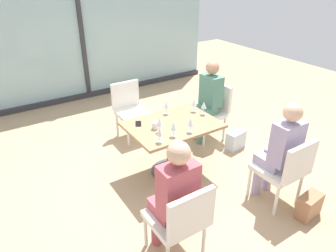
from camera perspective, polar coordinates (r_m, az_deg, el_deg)
ground_plane at (r=4.25m, az=0.74°, el=-8.32°), size 12.00×12.00×0.00m
window_wall_backdrop at (r=6.48m, az=-15.57°, el=15.28°), size 5.71×0.10×2.70m
dining_table_main at (r=3.96m, az=0.78°, el=-2.19°), size 1.12×0.82×0.73m
chair_front_left at (r=2.86m, az=2.34°, el=-16.69°), size 0.46×0.50×0.87m
chair_far_right at (r=4.89m, az=8.12°, el=3.24°), size 0.50×0.46×0.87m
chair_front_right at (r=3.68m, az=20.79°, el=-7.29°), size 0.46×0.50×0.87m
chair_near_window at (r=4.91m, az=-6.99°, el=3.44°), size 0.46×0.51×0.87m
person_front_left at (r=2.79m, az=1.11°, el=-12.40°), size 0.34×0.39×1.26m
person_far_right at (r=4.74m, az=7.27°, el=5.19°), size 0.39×0.34×1.26m
person_front_right at (r=3.63m, az=19.99°, el=-3.86°), size 0.34×0.39×1.26m
wine_glass_0 at (r=4.14m, az=4.84°, el=4.34°), size 0.07×0.07×0.18m
wine_glass_1 at (r=3.61m, az=4.18°, el=0.71°), size 0.07×0.07×0.18m
wine_glass_2 at (r=4.06m, az=-0.26°, el=3.93°), size 0.07×0.07×0.18m
wine_glass_3 at (r=3.52m, az=1.04°, el=-0.04°), size 0.07×0.07×0.18m
wine_glass_4 at (r=3.40m, az=-1.54°, el=-1.09°), size 0.07×0.07×0.18m
wine_glass_5 at (r=4.07m, az=6.59°, el=3.83°), size 0.07×0.07×0.18m
wine_glass_6 at (r=3.60m, az=-1.55°, el=0.69°), size 0.07×0.07×0.18m
coffee_cup at (r=3.73m, az=-2.42°, el=0.16°), size 0.08×0.08×0.09m
cell_phone_on_table at (r=3.87m, az=-5.47°, el=0.43°), size 0.13×0.16×0.01m
handbag_1 at (r=4.78m, az=12.34°, el=-2.54°), size 0.32×0.20×0.28m
handbag_2 at (r=3.84m, az=24.50°, el=-13.23°), size 0.31×0.19×0.28m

